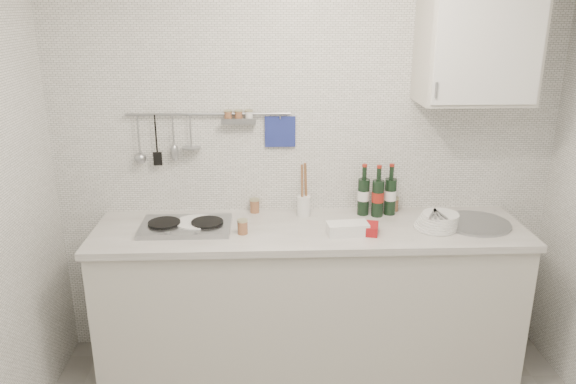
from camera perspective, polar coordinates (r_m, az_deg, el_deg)
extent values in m
cube|color=silver|center=(3.37, 1.92, 3.57)|extent=(3.00, 0.02, 2.50)
cube|color=beige|center=(3.40, 2.15, -11.08)|extent=(2.40, 0.60, 0.88)
cube|color=silver|center=(3.20, 2.25, -3.89)|extent=(2.44, 0.64, 0.04)
cube|color=black|center=(3.63, 2.05, -16.29)|extent=(2.34, 0.52, 0.10)
cube|color=#93969B|center=(3.21, -10.33, -3.45)|extent=(0.50, 0.32, 0.03)
cylinder|color=black|center=(3.22, -12.47, -3.09)|extent=(0.18, 0.18, 0.01)
cylinder|color=black|center=(3.19, -8.21, -3.07)|extent=(0.18, 0.18, 0.01)
cylinder|color=#93969B|center=(3.40, 18.46, -3.04)|extent=(0.40, 0.40, 0.02)
cylinder|color=#93969B|center=(3.42, 18.37, -3.92)|extent=(0.34, 0.34, 0.10)
cylinder|color=#93969B|center=(3.29, -8.12, 7.84)|extent=(0.95, 0.02, 0.02)
cube|color=navy|center=(3.31, -0.81, 6.15)|extent=(0.18, 0.02, 0.18)
cube|color=beige|center=(3.28, 18.71, 14.64)|extent=(0.60, 0.35, 0.70)
cube|color=white|center=(3.12, 19.89, 14.36)|extent=(0.56, 0.01, 0.66)
cylinder|color=#93969B|center=(3.04, 14.84, 10.00)|extent=(0.01, 0.01, 0.08)
cylinder|color=#4B5DAB|center=(3.22, -9.53, -3.49)|extent=(0.24, 0.24, 0.01)
cylinder|color=#4B5DAB|center=(3.22, -9.44, -3.26)|extent=(0.23, 0.23, 0.01)
cylinder|color=#4B5DAB|center=(3.22, -9.34, -3.04)|extent=(0.23, 0.23, 0.01)
cylinder|color=white|center=(3.27, 14.74, -3.47)|extent=(0.24, 0.24, 0.01)
cylinder|color=white|center=(3.27, 14.82, -3.26)|extent=(0.23, 0.23, 0.01)
cylinder|color=white|center=(3.28, 14.91, -3.05)|extent=(0.23, 0.23, 0.01)
cylinder|color=white|center=(3.28, 15.00, -2.84)|extent=(0.22, 0.22, 0.01)
cylinder|color=white|center=(3.28, 15.09, -2.63)|extent=(0.22, 0.22, 0.01)
cylinder|color=white|center=(3.28, 15.17, -2.41)|extent=(0.21, 0.21, 0.01)
cylinder|color=white|center=(3.28, 15.26, -2.20)|extent=(0.20, 0.20, 0.01)
cube|color=white|center=(3.09, 6.07, -3.73)|extent=(0.23, 0.13, 0.07)
cube|color=#A9121D|center=(3.13, 7.95, -3.69)|extent=(0.15, 0.15, 0.05)
cylinder|color=white|center=(3.34, 1.60, -1.45)|extent=(0.08, 0.08, 0.12)
cylinder|color=brown|center=(3.29, 1.80, 1.03)|extent=(0.03, 0.06, 0.24)
cylinder|color=brown|center=(3.30, 1.44, 0.91)|extent=(0.02, 0.05, 0.22)
cylinder|color=brown|center=(3.40, -3.41, -1.47)|extent=(0.06, 0.06, 0.08)
cylinder|color=tan|center=(3.39, -3.42, -0.79)|extent=(0.06, 0.06, 0.01)
cylinder|color=brown|center=(3.49, 10.67, -1.27)|extent=(0.06, 0.06, 0.07)
cylinder|color=tan|center=(3.47, 10.71, -0.62)|extent=(0.06, 0.06, 0.01)
cylinder|color=brown|center=(3.39, 9.12, -1.86)|extent=(0.06, 0.06, 0.07)
cylinder|color=tan|center=(3.37, 9.15, -1.25)|extent=(0.06, 0.06, 0.01)
cylinder|color=brown|center=(3.09, -4.64, -3.62)|extent=(0.06, 0.06, 0.07)
cylinder|color=tan|center=(3.08, -4.66, -2.90)|extent=(0.06, 0.06, 0.01)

